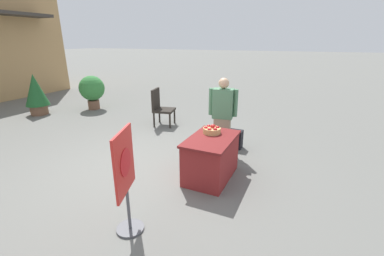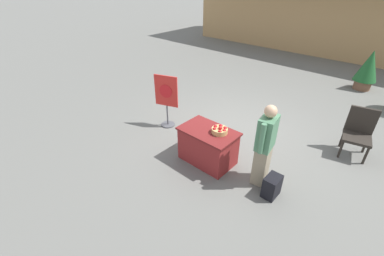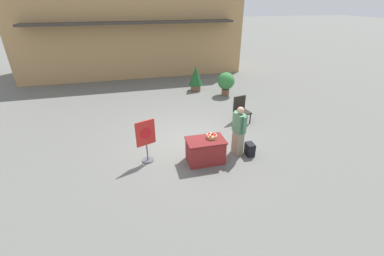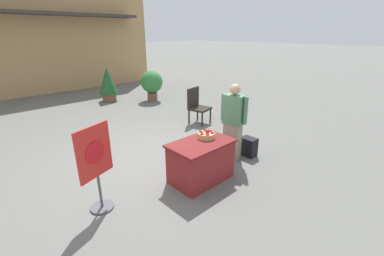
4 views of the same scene
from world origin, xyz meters
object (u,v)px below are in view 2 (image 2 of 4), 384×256
apple_basket (220,130)px  person_visitor (265,146)px  poster_board (167,99)px  patio_chair (359,131)px  potted_plant_near_right (368,69)px  backpack (272,186)px  display_table (208,146)px

apple_basket → person_visitor: (0.92, 0.10, 0.01)m
person_visitor → poster_board: person_visitor is taller
patio_chair → potted_plant_near_right: (-0.74, 4.27, 0.16)m
backpack → display_table: bearing=179.3°
backpack → potted_plant_near_right: potted_plant_near_right is taller
display_table → poster_board: 1.83m
display_table → apple_basket: bearing=19.7°
patio_chair → potted_plant_near_right: potted_plant_near_right is taller
patio_chair → backpack: bearing=-29.6°
person_visitor → potted_plant_near_right: size_ratio=1.22×
person_visitor → backpack: person_visitor is taller
patio_chair → potted_plant_near_right: 4.34m
display_table → potted_plant_near_right: potted_plant_near_right is taller
display_table → patio_chair: bearing=47.2°
apple_basket → potted_plant_near_right: potted_plant_near_right is taller
person_visitor → backpack: (0.35, -0.20, -0.62)m
backpack → poster_board: 3.30m
poster_board → potted_plant_near_right: 7.00m
backpack → potted_plant_near_right: 6.72m
apple_basket → poster_board: (-1.95, 0.39, -0.06)m
person_visitor → poster_board: size_ratio=1.19×
poster_board → backpack: bearing=61.4°
poster_board → display_table: bearing=54.9°
backpack → poster_board: poster_board is taller
person_visitor → potted_plant_near_right: bearing=-102.1°
apple_basket → backpack: bearing=-4.3°
apple_basket → backpack: (1.27, -0.10, -0.61)m
display_table → apple_basket: 0.50m
person_visitor → patio_chair: (1.09, 2.22, -0.26)m
display_table → potted_plant_near_right: (1.49, 6.68, 0.35)m
person_visitor → patio_chair: size_ratio=1.54×
backpack → poster_board: size_ratio=0.31×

